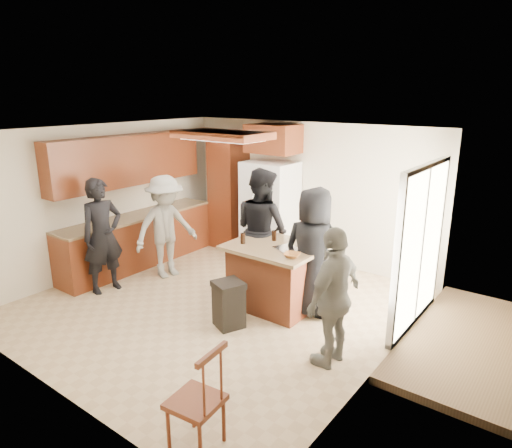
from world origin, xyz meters
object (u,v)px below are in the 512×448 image
Objects in this scene: person_behind_left at (262,229)px; trash_bin at (229,304)px; spindle_chair at (197,402)px; person_side_right at (334,297)px; person_behind_right at (314,253)px; refrigerator at (270,211)px; person_counter at (166,227)px; kitchen_island at (274,276)px; person_front_left at (103,236)px.

person_behind_left is 1.49m from trash_bin.
spindle_chair is (1.58, -3.09, -0.50)m from person_behind_left.
spindle_chair is (-0.31, -1.87, -0.36)m from person_side_right.
person_behind_right is 2.34m from refrigerator.
person_behind_right reaches higher than person_counter.
refrigerator is at bearing 127.02° from kitchen_island.
person_behind_left is at bearing -42.52° from person_front_left.
person_behind_left is 1.50× the size of kitchen_island.
kitchen_island is (2.42, 1.10, -0.41)m from person_front_left.
refrigerator is at bearing 113.84° from trash_bin.
person_side_right reaches higher than trash_bin.
person_behind_left is 1.06× the size of refrigerator.
trash_bin is (1.95, -0.72, -0.54)m from person_counter.
person_counter is 1.96m from refrigerator.
person_behind_left reaches higher than person_front_left.
person_counter is at bearing -96.21° from person_side_right.
person_behind_right is 1.82× the size of spindle_chair.
kitchen_island is 1.29× the size of spindle_chair.
person_front_left reaches higher than trash_bin.
person_front_left is 3.81m from spindle_chair.
person_behind_right reaches higher than kitchen_island.
person_side_right is at bearing -43.20° from refrigerator.
kitchen_island is at bearing 111.35° from spindle_chair.
kitchen_island is at bearing 5.12° from person_behind_right.
person_front_left is 2.82× the size of trash_bin.
spindle_chair is at bearing -106.06° from person_front_left.
kitchen_island reaches higher than trash_bin.
person_behind_left is 1.65m from person_counter.
person_behind_left is at bearing 107.47° from trash_bin.
person_counter is 1.34× the size of kitchen_island.
person_side_right is 1.27× the size of kitchen_island.
person_counter is at bearing 32.67° from person_behind_left.
refrigerator is at bearing -47.50° from person_behind_left.
person_side_right is at bearing -77.08° from person_front_left.
spindle_chair is (0.49, -2.78, -0.45)m from person_behind_right.
person_front_left is at bearing -80.49° from person_side_right.
person_behind_left reaches higher than refrigerator.
person_counter is (0.33, 0.98, -0.03)m from person_front_left.
kitchen_island is 0.87m from trash_bin.
kitchen_island is 2.84m from spindle_chair.
trash_bin is at bearing 45.81° from person_behind_right.
person_behind_left is (1.88, 1.55, 0.07)m from person_front_left.
spindle_chair is at bearing -115.07° from person_counter.
person_counter is at bearing -115.72° from refrigerator.
person_front_left is 1.09× the size of person_side_right.
refrigerator is (-0.69, 1.20, -0.06)m from person_behind_left.
trash_bin is (0.40, -1.28, -0.64)m from person_behind_left.
trash_bin is at bearing -66.16° from refrigerator.
refrigerator is 1.41× the size of kitchen_island.
refrigerator reaches higher than person_side_right.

